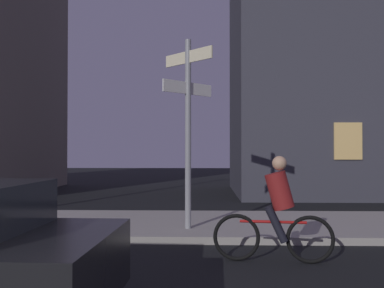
{
  "coord_description": "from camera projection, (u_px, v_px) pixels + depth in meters",
  "views": [
    {
      "loc": [
        0.8,
        -1.87,
        1.69
      ],
      "look_at": [
        0.57,
        6.47,
        1.82
      ],
      "focal_mm": 40.52,
      "sensor_mm": 36.0,
      "label": 1
    }
  ],
  "objects": [
    {
      "name": "sidewalk_kerb",
      "position": [
        168.0,
        224.0,
        9.48
      ],
      "size": [
        40.0,
        3.43,
        0.14
      ],
      "primitive_type": "cube",
      "color": "#9E9991",
      "rests_on": "ground_plane"
    },
    {
      "name": "signpost",
      "position": [
        188.0,
        118.0,
        8.66
      ],
      "size": [
        0.97,
        0.97,
        3.78
      ],
      "color": "gray",
      "rests_on": "sidewalk_kerb"
    },
    {
      "name": "cyclist",
      "position": [
        276.0,
        213.0,
        6.55
      ],
      "size": [
        1.81,
        0.38,
        1.61
      ],
      "color": "black",
      "rests_on": "ground_plane"
    }
  ]
}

